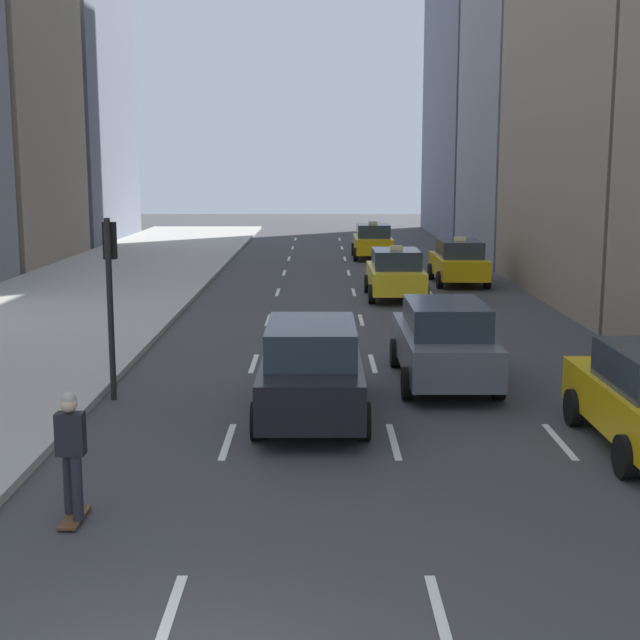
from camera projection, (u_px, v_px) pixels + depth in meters
sidewalk_left at (95, 287)px, 33.68m from camera, size 8.00×66.00×0.15m
lane_markings at (353, 305)px, 29.79m from camera, size 5.72×56.00×0.01m
taxi_lead at (368, 241)px, 44.59m from camera, size 2.02×4.40×1.87m
taxi_second at (454, 262)px, 34.93m from camera, size 2.02×4.40×1.87m
taxi_third at (391, 273)px, 31.14m from camera, size 2.02×4.40×1.87m
sedan_black_near at (307, 368)px, 16.39m from camera, size 2.02×4.95×1.79m
sedan_silver_behind at (440, 341)px, 18.95m from camera, size 2.02×4.73×1.77m
skateboarder at (67, 451)px, 11.47m from camera, size 0.36×0.80×1.75m
traffic_light_pole at (106, 279)px, 17.39m from camera, size 0.24×0.42×3.60m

